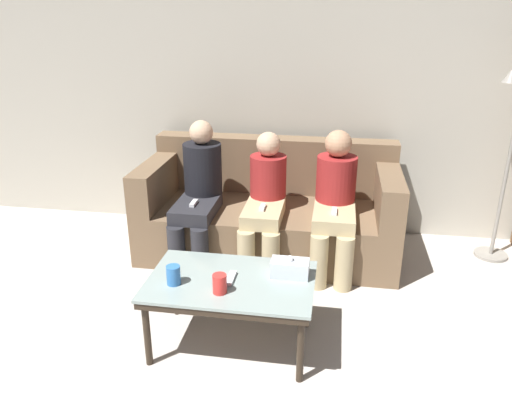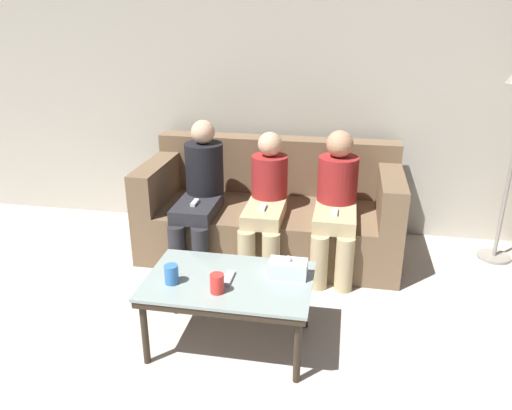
{
  "view_description": "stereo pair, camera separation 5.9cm",
  "coord_description": "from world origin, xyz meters",
  "px_view_note": "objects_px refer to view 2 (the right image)",
  "views": [
    {
      "loc": [
        0.51,
        -0.32,
        1.9
      ],
      "look_at": [
        0.0,
        2.76,
        0.66
      ],
      "focal_mm": 35.0,
      "sensor_mm": 36.0,
      "label": 1
    },
    {
      "loc": [
        0.57,
        -0.31,
        1.9
      ],
      "look_at": [
        0.0,
        2.76,
        0.66
      ],
      "focal_mm": 35.0,
      "sensor_mm": 36.0,
      "label": 2
    }
  ],
  "objects_px": {
    "game_remote": "(229,278)",
    "seated_person_mid_left": "(266,200)",
    "tissue_box": "(288,268)",
    "seated_person_mid_right": "(336,200)",
    "cup_near_right": "(172,274)",
    "couch": "(271,213)",
    "coffee_table": "(229,286)",
    "cup_near_left": "(217,283)",
    "seated_person_left_end": "(201,190)"
  },
  "relations": [
    {
      "from": "coffee_table",
      "to": "seated_person_mid_right",
      "type": "xyz_separation_m",
      "value": [
        0.57,
        1.09,
        0.16
      ]
    },
    {
      "from": "coffee_table",
      "to": "tissue_box",
      "type": "height_order",
      "value": "tissue_box"
    },
    {
      "from": "seated_person_left_end",
      "to": "seated_person_mid_right",
      "type": "bearing_deg",
      "value": 0.18
    },
    {
      "from": "game_remote",
      "to": "seated_person_mid_right",
      "type": "bearing_deg",
      "value": 62.51
    },
    {
      "from": "seated_person_mid_right",
      "to": "tissue_box",
      "type": "bearing_deg",
      "value": -103.5
    },
    {
      "from": "game_remote",
      "to": "seated_person_mid_right",
      "type": "distance_m",
      "value": 1.23
    },
    {
      "from": "seated_person_mid_left",
      "to": "seated_person_mid_right",
      "type": "distance_m",
      "value": 0.53
    },
    {
      "from": "game_remote",
      "to": "seated_person_mid_left",
      "type": "relative_size",
      "value": 0.15
    },
    {
      "from": "cup_near_left",
      "to": "cup_near_right",
      "type": "xyz_separation_m",
      "value": [
        -0.28,
        0.05,
        0.0
      ]
    },
    {
      "from": "seated_person_left_end",
      "to": "tissue_box",
      "type": "bearing_deg",
      "value": -50.56
    },
    {
      "from": "tissue_box",
      "to": "seated_person_mid_right",
      "type": "height_order",
      "value": "seated_person_mid_right"
    },
    {
      "from": "seated_person_left_end",
      "to": "seated_person_mid_left",
      "type": "distance_m",
      "value": 0.53
    },
    {
      "from": "seated_person_left_end",
      "to": "game_remote",
      "type": "bearing_deg",
      "value": -66.0
    },
    {
      "from": "tissue_box",
      "to": "seated_person_mid_left",
      "type": "bearing_deg",
      "value": 106.49
    },
    {
      "from": "game_remote",
      "to": "seated_person_mid_left",
      "type": "distance_m",
      "value": 1.07
    },
    {
      "from": "couch",
      "to": "coffee_table",
      "type": "distance_m",
      "value": 1.33
    },
    {
      "from": "cup_near_right",
      "to": "tissue_box",
      "type": "distance_m",
      "value": 0.67
    },
    {
      "from": "coffee_table",
      "to": "game_remote",
      "type": "height_order",
      "value": "game_remote"
    },
    {
      "from": "cup_near_left",
      "to": "seated_person_mid_right",
      "type": "height_order",
      "value": "seated_person_mid_right"
    },
    {
      "from": "cup_near_left",
      "to": "seated_person_mid_left",
      "type": "relative_size",
      "value": 0.11
    },
    {
      "from": "tissue_box",
      "to": "seated_person_mid_right",
      "type": "distance_m",
      "value": 1.02
    },
    {
      "from": "coffee_table",
      "to": "cup_near_right",
      "type": "bearing_deg",
      "value": -162.37
    },
    {
      "from": "seated_person_mid_left",
      "to": "seated_person_mid_right",
      "type": "xyz_separation_m",
      "value": [
        0.52,
        0.02,
        0.02
      ]
    },
    {
      "from": "couch",
      "to": "tissue_box",
      "type": "xyz_separation_m",
      "value": [
        0.29,
        -1.23,
        0.17
      ]
    },
    {
      "from": "game_remote",
      "to": "seated_person_left_end",
      "type": "distance_m",
      "value": 1.19
    },
    {
      "from": "tissue_box",
      "to": "coffee_table",
      "type": "bearing_deg",
      "value": -163.34
    },
    {
      "from": "couch",
      "to": "cup_near_left",
      "type": "height_order",
      "value": "couch"
    },
    {
      "from": "couch",
      "to": "seated_person_left_end",
      "type": "distance_m",
      "value": 0.63
    },
    {
      "from": "cup_near_right",
      "to": "seated_person_mid_right",
      "type": "bearing_deg",
      "value": 53.61
    },
    {
      "from": "cup_near_right",
      "to": "seated_person_mid_left",
      "type": "height_order",
      "value": "seated_person_mid_left"
    },
    {
      "from": "coffee_table",
      "to": "seated_person_mid_left",
      "type": "height_order",
      "value": "seated_person_mid_left"
    },
    {
      "from": "couch",
      "to": "game_remote",
      "type": "relative_size",
      "value": 13.56
    },
    {
      "from": "couch",
      "to": "cup_near_right",
      "type": "bearing_deg",
      "value": -103.79
    },
    {
      "from": "seated_person_mid_left",
      "to": "seated_person_mid_right",
      "type": "height_order",
      "value": "seated_person_mid_right"
    },
    {
      "from": "seated_person_left_end",
      "to": "seated_person_mid_left",
      "type": "bearing_deg",
      "value": -1.91
    },
    {
      "from": "cup_near_right",
      "to": "tissue_box",
      "type": "xyz_separation_m",
      "value": [
        0.64,
        0.2,
        -0.0
      ]
    },
    {
      "from": "game_remote",
      "to": "cup_near_right",
      "type": "bearing_deg",
      "value": -162.37
    },
    {
      "from": "game_remote",
      "to": "seated_person_mid_left",
      "type": "bearing_deg",
      "value": 87.77
    },
    {
      "from": "couch",
      "to": "game_remote",
      "type": "bearing_deg",
      "value": -91.8
    },
    {
      "from": "coffee_table",
      "to": "seated_person_mid_left",
      "type": "xyz_separation_m",
      "value": [
        0.04,
        1.07,
        0.14
      ]
    },
    {
      "from": "coffee_table",
      "to": "cup_near_left",
      "type": "distance_m",
      "value": 0.18
    },
    {
      "from": "seated_person_left_end",
      "to": "cup_near_right",
      "type": "bearing_deg",
      "value": -81.59
    },
    {
      "from": "tissue_box",
      "to": "game_remote",
      "type": "relative_size",
      "value": 1.47
    },
    {
      "from": "cup_near_left",
      "to": "tissue_box",
      "type": "bearing_deg",
      "value": 34.33
    },
    {
      "from": "game_remote",
      "to": "seated_person_mid_left",
      "type": "xyz_separation_m",
      "value": [
        0.04,
        1.07,
        0.08
      ]
    },
    {
      "from": "seated_person_mid_left",
      "to": "cup_near_left",
      "type": "bearing_deg",
      "value": -93.4
    },
    {
      "from": "tissue_box",
      "to": "seated_person_mid_right",
      "type": "xyz_separation_m",
      "value": [
        0.24,
        0.99,
        0.07
      ]
    },
    {
      "from": "tissue_box",
      "to": "seated_person_mid_right",
      "type": "relative_size",
      "value": 0.21
    },
    {
      "from": "couch",
      "to": "cup_near_right",
      "type": "height_order",
      "value": "couch"
    },
    {
      "from": "couch",
      "to": "seated_person_left_end",
      "type": "xyz_separation_m",
      "value": [
        -0.52,
        -0.24,
        0.25
      ]
    }
  ]
}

